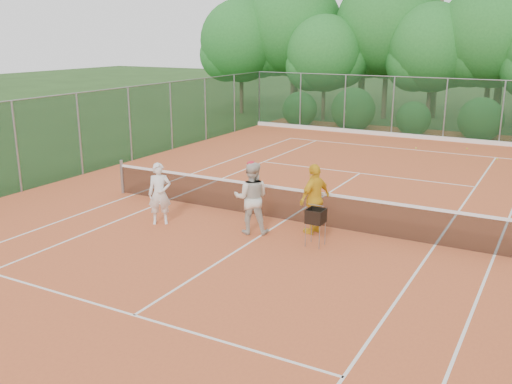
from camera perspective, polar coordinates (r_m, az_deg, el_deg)
ground at (r=16.03m, az=2.94°, el=-2.91°), size 120.00×120.00×0.00m
clay_court at (r=16.02m, az=2.94°, el=-2.88°), size 18.00×36.00×0.02m
tennis_net at (r=15.87m, az=2.97°, el=-1.09°), size 11.97×0.10×1.10m
player_white at (r=15.71m, az=-9.61°, el=-0.17°), size 0.74×0.70×1.70m
player_center_grp at (r=14.75m, az=-0.46°, el=-0.57°), size 1.14×1.03×1.93m
player_yellow at (r=14.83m, az=5.89°, el=-0.68°), size 0.75×1.17×1.85m
ball_hopper at (r=13.97m, az=6.00°, el=-2.47°), size 0.41×0.41×0.94m
stray_ball_a at (r=27.03m, az=15.70°, el=4.26°), size 0.07×0.07×0.07m
stray_ball_b at (r=27.63m, az=20.35°, el=4.10°), size 0.07×0.07×0.07m
stray_ball_c at (r=25.75m, az=22.99°, el=3.06°), size 0.07×0.07×0.07m
court_markings at (r=16.02m, az=2.94°, el=-2.84°), size 11.03×23.83×0.01m
fence_back at (r=29.66m, az=15.94°, el=8.07°), size 18.07×0.07×3.00m
fence_left at (r=20.12m, az=-22.82°, el=4.16°), size 0.07×33.07×3.00m
tropical_treeline at (r=34.31m, az=20.89°, el=14.63°), size 32.10×8.49×15.03m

